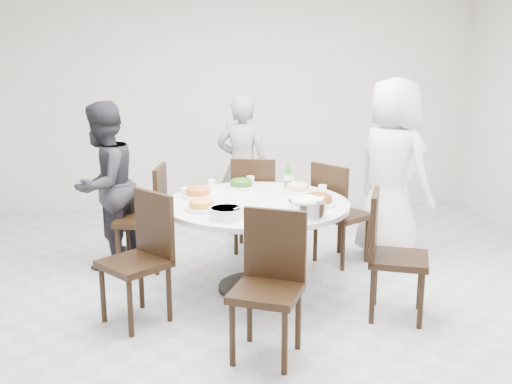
{
  "coord_description": "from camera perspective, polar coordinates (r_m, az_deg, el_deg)",
  "views": [
    {
      "loc": [
        -0.32,
        -4.34,
        1.96
      ],
      "look_at": [
        0.09,
        0.38,
        0.82
      ],
      "focal_mm": 42.0,
      "sensor_mm": 36.0,
      "label": 1
    }
  ],
  "objects": [
    {
      "name": "dish_greens",
      "position": [
        5.29,
        -1.41,
        0.69
      ],
      "size": [
        0.25,
        0.25,
        0.07
      ],
      "primitive_type": "cylinder",
      "color": "white",
      "rests_on": "dining_table"
    },
    {
      "name": "wall_back",
      "position": [
        7.37,
        -2.55,
        9.19
      ],
      "size": [
        6.0,
        0.01,
        2.8
      ],
      "primitive_type": "cube",
      "color": "silver",
      "rests_on": "ground"
    },
    {
      "name": "diner_right",
      "position": [
        5.72,
        12.84,
        2.06
      ],
      "size": [
        0.91,
        1.0,
        1.71
      ],
      "primitive_type": "imported",
      "rotation": [
        0.0,
        0.0,
        2.14
      ],
      "color": "silver",
      "rests_on": "floor"
    },
    {
      "name": "chair_n",
      "position": [
        5.87,
        -0.04,
        -1.09
      ],
      "size": [
        0.5,
        0.5,
        0.95
      ],
      "primitive_type": "cube",
      "rotation": [
        0.0,
        0.0,
        2.93
      ],
      "color": "black",
      "rests_on": "floor"
    },
    {
      "name": "chopsticks",
      "position": [
        5.47,
        -0.71,
        0.82
      ],
      "size": [
        0.24,
        0.04,
        0.01
      ],
      "primitive_type": null,
      "color": "tan",
      "rests_on": "dining_table"
    },
    {
      "name": "chair_sw",
      "position": [
        4.42,
        -11.52,
        -6.4
      ],
      "size": [
        0.59,
        0.59,
        0.95
      ],
      "primitive_type": "cube",
      "rotation": [
        0.0,
        0.0,
        5.44
      ],
      "color": "black",
      "rests_on": "floor"
    },
    {
      "name": "wall_front",
      "position": [
        1.49,
        7.97,
        -8.84
      ],
      "size": [
        6.0,
        0.01,
        2.8
      ],
      "primitive_type": "cube",
      "color": "silver",
      "rests_on": "ground"
    },
    {
      "name": "chair_s",
      "position": [
        3.85,
        0.99,
        -9.19
      ],
      "size": [
        0.55,
        0.55,
        0.95
      ],
      "primitive_type": "cube",
      "rotation": [
        0.0,
        0.0,
        5.88
      ],
      "color": "black",
      "rests_on": "floor"
    },
    {
      "name": "beverage_bottle",
      "position": [
        5.32,
        3.04,
        1.56
      ],
      "size": [
        0.06,
        0.06,
        0.22
      ],
      "primitive_type": "cylinder",
      "color": "#2F7530",
      "rests_on": "dining_table"
    },
    {
      "name": "chair_nw",
      "position": [
        5.48,
        -10.95,
        -2.42
      ],
      "size": [
        0.47,
        0.47,
        0.95
      ],
      "primitive_type": "cube",
      "rotation": [
        0.0,
        0.0,
        4.58
      ],
      "color": "black",
      "rests_on": "floor"
    },
    {
      "name": "dining_table",
      "position": [
        4.95,
        0.05,
        -5.15
      ],
      "size": [
        1.5,
        1.5,
        0.75
      ],
      "primitive_type": "cylinder",
      "color": "white",
      "rests_on": "floor"
    },
    {
      "name": "diner_left",
      "position": [
        5.58,
        -14.29,
        0.63
      ],
      "size": [
        0.83,
        0.91,
        1.51
      ],
      "primitive_type": "imported",
      "rotation": [
        0.0,
        0.0,
        4.27
      ],
      "color": "black",
      "rests_on": "floor"
    },
    {
      "name": "dish_orange",
      "position": [
        5.01,
        -5.55,
        -0.09
      ],
      "size": [
        0.26,
        0.26,
        0.07
      ],
      "primitive_type": "cylinder",
      "color": "white",
      "rests_on": "dining_table"
    },
    {
      "name": "soup_bowl",
      "position": [
        4.38,
        -2.84,
        -2.0
      ],
      "size": [
        0.25,
        0.25,
        0.08
      ],
      "primitive_type": "cylinder",
      "color": "white",
      "rests_on": "dining_table"
    },
    {
      "name": "dish_tofu",
      "position": [
        4.61,
        -5.2,
        -1.34
      ],
      "size": [
        0.25,
        0.25,
        0.06
      ],
      "primitive_type": "cylinder",
      "color": "white",
      "rests_on": "dining_table"
    },
    {
      "name": "diner_middle",
      "position": [
        6.32,
        -1.3,
        2.5
      ],
      "size": [
        0.62,
        0.5,
        1.5
      ],
      "primitive_type": "imported",
      "rotation": [
        0.0,
        0.0,
        2.86
      ],
      "color": "black",
      "rests_on": "floor"
    },
    {
      "name": "chair_se",
      "position": [
        4.54,
        13.45,
        -5.95
      ],
      "size": [
        0.53,
        0.53,
        0.95
      ],
      "primitive_type": "cube",
      "rotation": [
        0.0,
        0.0,
        7.52
      ],
      "color": "black",
      "rests_on": "floor"
    },
    {
      "name": "floor",
      "position": [
        4.77,
        -0.73,
        -10.71
      ],
      "size": [
        6.0,
        6.0,
        0.01
      ],
      "primitive_type": "cube",
      "color": "#B2B2B7",
      "rests_on": "ground"
    },
    {
      "name": "rice_bowl",
      "position": [
        4.41,
        4.86,
        -1.62
      ],
      "size": [
        0.28,
        0.28,
        0.12
      ],
      "primitive_type": "cylinder",
      "color": "silver",
      "rests_on": "dining_table"
    },
    {
      "name": "dish_redbrown",
      "position": [
        4.76,
        5.89,
        -0.8
      ],
      "size": [
        0.29,
        0.29,
        0.07
      ],
      "primitive_type": "cylinder",
      "color": "white",
      "rests_on": "dining_table"
    },
    {
      "name": "tea_cups",
      "position": [
        5.39,
        -0.64,
        1.02
      ],
      "size": [
        0.07,
        0.07,
        0.08
      ],
      "primitive_type": "cylinder",
      "color": "white",
      "rests_on": "dining_table"
    },
    {
      "name": "dish_pale",
      "position": [
        5.15,
        3.99,
        0.28
      ],
      "size": [
        0.24,
        0.24,
        0.06
      ],
      "primitive_type": "cylinder",
      "color": "white",
      "rests_on": "dining_table"
    },
    {
      "name": "chair_ne",
      "position": [
        5.6,
        8.19,
        -1.97
      ],
      "size": [
        0.59,
        0.59,
        0.95
      ],
      "primitive_type": "cube",
      "rotation": [
        0.0,
        0.0,
        2.2
      ],
      "color": "black",
      "rests_on": "floor"
    }
  ]
}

